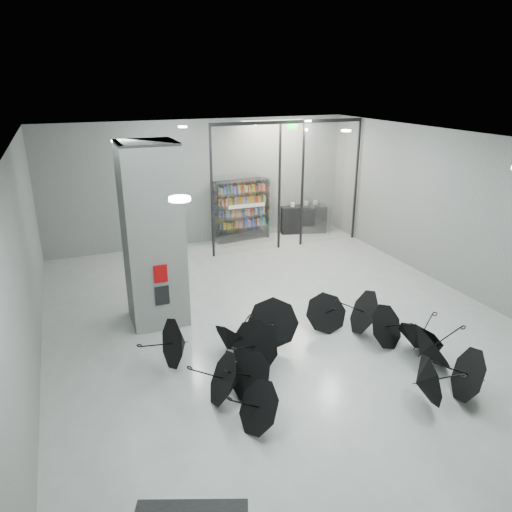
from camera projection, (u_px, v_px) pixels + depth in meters
name	position (u px, v px, depth m)	size (l,w,h in m)	color
room	(300.00, 209.00, 9.26)	(14.00, 14.02, 4.01)	gray
column	(153.00, 236.00, 10.42)	(1.20, 1.20, 4.00)	slate
fire_cabinet	(161.00, 274.00, 10.11)	(0.28, 0.04, 0.38)	#A50A07
info_panel	(162.00, 295.00, 10.28)	(0.30, 0.03, 0.42)	black
exit_sign	(292.00, 127.00, 14.38)	(0.30, 0.06, 0.15)	#0CE533
glass_partition	(288.00, 180.00, 15.12)	(5.06, 0.08, 4.00)	silver
bookshelf	(242.00, 210.00, 16.22)	(1.86, 0.37, 2.04)	black
shop_counter	(303.00, 219.00, 17.24)	(1.60, 0.64, 0.96)	black
umbrella_cluster	(322.00, 352.00, 9.19)	(5.56, 4.37, 1.28)	black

